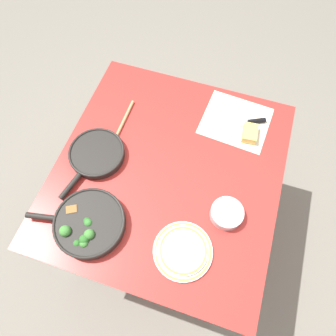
# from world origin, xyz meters

# --- Properties ---
(ground_plane) EXTENTS (14.00, 14.00, 0.00)m
(ground_plane) POSITION_xyz_m (0.00, 0.00, 0.00)
(ground_plane) COLOR slate
(dining_table_red) EXTENTS (1.07, 1.00, 0.78)m
(dining_table_red) POSITION_xyz_m (0.00, 0.00, 0.69)
(dining_table_red) COLOR #B72D28
(dining_table_red) RESTS_ON ground_plane
(skillet_broccoli) EXTENTS (0.29, 0.41, 0.07)m
(skillet_broccoli) POSITION_xyz_m (0.34, -0.23, 0.81)
(skillet_broccoli) COLOR black
(skillet_broccoli) RESTS_ON dining_table_red
(skillet_eggs) EXTENTS (0.38, 0.25, 0.04)m
(skillet_eggs) POSITION_xyz_m (0.03, -0.33, 0.80)
(skillet_eggs) COLOR black
(skillet_eggs) RESTS_ON dining_table_red
(wooden_spoon) EXTENTS (0.34, 0.04, 0.02)m
(wooden_spoon) POSITION_xyz_m (-0.09, -0.29, 0.79)
(wooden_spoon) COLOR tan
(wooden_spoon) RESTS_ON dining_table_red
(parchment_sheet) EXTENTS (0.31, 0.34, 0.00)m
(parchment_sheet) POSITION_xyz_m (-0.36, 0.23, 0.78)
(parchment_sheet) COLOR beige
(parchment_sheet) RESTS_ON dining_table_red
(grater_knife) EXTENTS (0.13, 0.23, 0.02)m
(grater_knife) POSITION_xyz_m (-0.36, 0.29, 0.79)
(grater_knife) COLOR silver
(grater_knife) RESTS_ON dining_table_red
(cheese_block) EXTENTS (0.10, 0.07, 0.04)m
(cheese_block) POSITION_xyz_m (-0.29, 0.31, 0.80)
(cheese_block) COLOR #E0C15B
(cheese_block) RESTS_ON dining_table_red
(dinner_plate_stack) EXTENTS (0.24, 0.24, 0.03)m
(dinner_plate_stack) POSITION_xyz_m (0.32, 0.17, 0.79)
(dinner_plate_stack) COLOR silver
(dinner_plate_stack) RESTS_ON dining_table_red
(prep_bowl_steel) EXTENTS (0.14, 0.14, 0.05)m
(prep_bowl_steel) POSITION_xyz_m (0.12, 0.30, 0.80)
(prep_bowl_steel) COLOR #B7B7BC
(prep_bowl_steel) RESTS_ON dining_table_red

